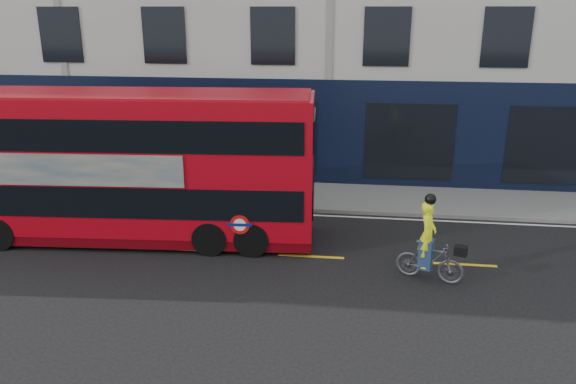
# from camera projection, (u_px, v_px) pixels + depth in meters

# --- Properties ---
(ground) EXTENTS (120.00, 120.00, 0.00)m
(ground) POSITION_uv_depth(u_px,v_px,m) (306.00, 282.00, 13.87)
(ground) COLOR black
(ground) RESTS_ON ground
(pavement) EXTENTS (60.00, 3.00, 0.12)m
(pavement) POSITION_uv_depth(u_px,v_px,m) (323.00, 196.00, 19.98)
(pavement) COLOR slate
(pavement) RESTS_ON ground
(kerb) EXTENTS (60.00, 0.12, 0.13)m
(kerb) POSITION_uv_depth(u_px,v_px,m) (320.00, 211.00, 18.56)
(kerb) COLOR slate
(kerb) RESTS_ON ground
(road_edge_line) EXTENTS (58.00, 0.10, 0.01)m
(road_edge_line) POSITION_uv_depth(u_px,v_px,m) (320.00, 215.00, 18.30)
(road_edge_line) COLOR silver
(road_edge_line) RESTS_ON ground
(lane_dashes) EXTENTS (58.00, 0.12, 0.01)m
(lane_dashes) POSITION_uv_depth(u_px,v_px,m) (311.00, 256.00, 15.28)
(lane_dashes) COLOR yellow
(lane_dashes) RESTS_ON ground
(bus) EXTENTS (10.72, 3.08, 4.27)m
(bus) POSITION_uv_depth(u_px,v_px,m) (129.00, 166.00, 15.89)
(bus) COLOR #AB0613
(bus) RESTS_ON ground
(cyclist) EXTENTS (1.74, 0.98, 2.25)m
(cyclist) POSITION_uv_depth(u_px,v_px,m) (429.00, 252.00, 13.75)
(cyclist) COLOR #4F5355
(cyclist) RESTS_ON ground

